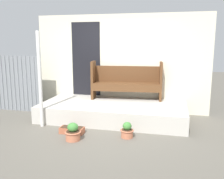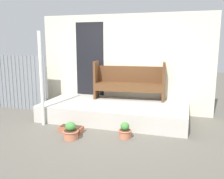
# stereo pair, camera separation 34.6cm
# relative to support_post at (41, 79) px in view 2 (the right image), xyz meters

# --- Properties ---
(ground_plane) EXTENTS (24.00, 24.00, 0.00)m
(ground_plane) POSITION_rel_support_post_xyz_m (1.39, 0.09, -1.05)
(ground_plane) COLOR #666056
(porch_slab) EXTENTS (3.49, 1.63, 0.39)m
(porch_slab) POSITION_rel_support_post_xyz_m (1.43, 0.90, -0.86)
(porch_slab) COLOR beige
(porch_slab) RESTS_ON ground_plane
(house_wall) EXTENTS (4.69, 0.08, 2.60)m
(house_wall) POSITION_rel_support_post_xyz_m (1.39, 1.74, 0.25)
(house_wall) COLOR beige
(house_wall) RESTS_ON ground_plane
(fence_corrugated) EXTENTS (2.38, 0.05, 1.51)m
(fence_corrugated) POSITION_rel_support_post_xyz_m (-1.75, 1.05, -0.30)
(fence_corrugated) COLOR gray
(fence_corrugated) RESTS_ON ground_plane
(support_post) EXTENTS (0.07, 0.07, 2.11)m
(support_post) POSITION_rel_support_post_xyz_m (0.00, 0.00, 0.00)
(support_post) COLOR white
(support_post) RESTS_ON ground_plane
(bench) EXTENTS (1.84, 0.58, 0.99)m
(bench) POSITION_rel_support_post_xyz_m (1.65, 1.48, -0.16)
(bench) COLOR brown
(bench) RESTS_ON porch_slab
(flower_pot_left) EXTENTS (0.32, 0.32, 0.35)m
(flower_pot_left) POSITION_rel_support_post_xyz_m (0.99, -0.60, -0.90)
(flower_pot_left) COLOR #C67251
(flower_pot_left) RESTS_ON ground_plane
(flower_pot_middle) EXTENTS (0.27, 0.27, 0.32)m
(flower_pot_middle) POSITION_rel_support_post_xyz_m (1.98, -0.22, -0.92)
(flower_pot_middle) COLOR #C67251
(flower_pot_middle) RESTS_ON ground_plane
(planter_box_rect) EXTENTS (0.50, 0.22, 0.13)m
(planter_box_rect) POSITION_rel_support_post_xyz_m (0.82, -0.25, -0.99)
(planter_box_rect) COLOR #B26042
(planter_box_rect) RESTS_ON ground_plane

